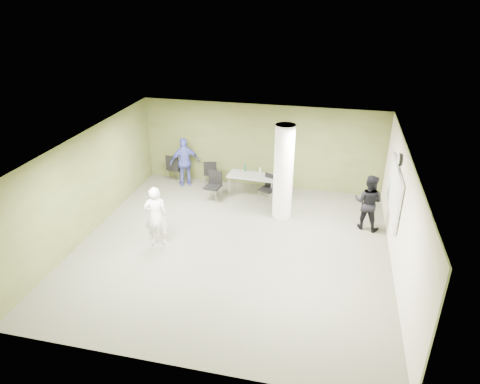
% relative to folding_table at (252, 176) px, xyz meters
% --- Properties ---
extents(floor, '(8.00, 8.00, 0.00)m').
position_rel_folding_table_xyz_m(floor, '(0.12, -3.09, -0.69)').
color(floor, '#585946').
rests_on(floor, ground).
extents(ceiling, '(8.00, 8.00, 0.00)m').
position_rel_folding_table_xyz_m(ceiling, '(0.12, -3.09, 2.11)').
color(ceiling, white).
rests_on(ceiling, wall_back).
extents(wall_back, '(8.00, 2.80, 0.02)m').
position_rel_folding_table_xyz_m(wall_back, '(0.12, 0.91, 0.71)').
color(wall_back, '#4B5226').
rests_on(wall_back, floor).
extents(wall_left, '(0.02, 8.00, 2.80)m').
position_rel_folding_table_xyz_m(wall_left, '(-3.88, -3.09, 0.71)').
color(wall_left, '#4B5226').
rests_on(wall_left, floor).
extents(wall_right_cream, '(0.02, 8.00, 2.80)m').
position_rel_folding_table_xyz_m(wall_right_cream, '(4.12, -3.09, 0.71)').
color(wall_right_cream, beige).
rests_on(wall_right_cream, floor).
extents(column, '(0.56, 0.56, 2.80)m').
position_rel_folding_table_xyz_m(column, '(1.12, -1.09, 0.71)').
color(column, silver).
rests_on(column, floor).
extents(whiteboard, '(0.05, 2.30, 1.30)m').
position_rel_folding_table_xyz_m(whiteboard, '(4.04, -1.89, 0.81)').
color(whiteboard, silver).
rests_on(whiteboard, wall_right_cream).
extents(wall_clock, '(0.06, 0.32, 0.32)m').
position_rel_folding_table_xyz_m(wall_clock, '(4.04, -1.89, 1.66)').
color(wall_clock, black).
rests_on(wall_clock, wall_right_cream).
extents(folding_table, '(1.59, 0.77, 0.99)m').
position_rel_folding_table_xyz_m(folding_table, '(0.00, 0.00, 0.00)').
color(folding_table, gray).
rests_on(folding_table, floor).
extents(wastebasket, '(0.25, 0.25, 0.28)m').
position_rel_folding_table_xyz_m(wastebasket, '(-1.39, 0.18, -0.54)').
color(wastebasket, '#4C4C4C').
rests_on(wastebasket, floor).
extents(chair_back_left, '(0.58, 0.58, 1.01)m').
position_rel_folding_table_xyz_m(chair_back_left, '(-2.82, 0.46, -0.09)').
color(chair_back_left, black).
rests_on(chair_back_left, floor).
extents(chair_back_right, '(0.55, 0.55, 0.91)m').
position_rel_folding_table_xyz_m(chair_back_right, '(-1.54, 0.48, -0.16)').
color(chair_back_right, black).
rests_on(chair_back_right, floor).
extents(chair_table_left, '(0.53, 0.53, 0.94)m').
position_rel_folding_table_xyz_m(chair_table_left, '(-1.15, -0.48, -0.14)').
color(chair_table_left, black).
rests_on(chair_table_left, floor).
extents(chair_table_right, '(0.57, 0.57, 0.89)m').
position_rel_folding_table_xyz_m(chair_table_right, '(0.58, -0.23, -0.17)').
color(chair_table_right, black).
rests_on(chair_table_right, floor).
extents(woman_white, '(0.71, 0.59, 1.66)m').
position_rel_folding_table_xyz_m(woman_white, '(-1.85, -3.36, 0.14)').
color(woman_white, white).
rests_on(woman_white, floor).
extents(man_black, '(0.93, 0.81, 1.61)m').
position_rel_folding_table_xyz_m(man_black, '(3.52, -1.28, 0.12)').
color(man_black, black).
rests_on(man_black, floor).
extents(man_blue, '(1.07, 0.85, 1.69)m').
position_rel_folding_table_xyz_m(man_blue, '(-2.37, 0.31, 0.16)').
color(man_blue, '#4249A5').
rests_on(man_blue, floor).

